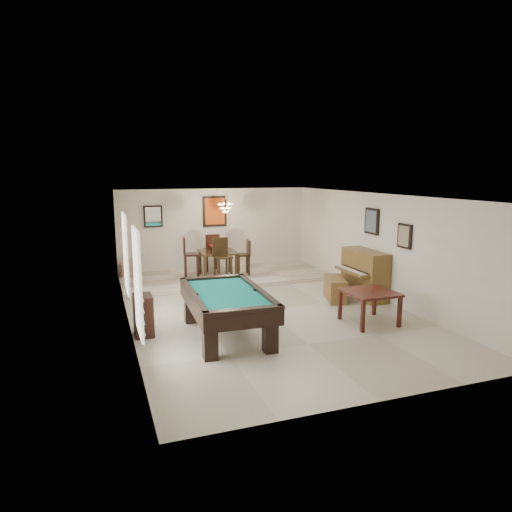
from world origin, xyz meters
TOP-DOWN VIEW (x-y plane):
  - ground_plane at (0.00, 0.00)m, footprint 6.00×9.00m
  - wall_back at (0.00, 4.50)m, footprint 6.00×0.04m
  - wall_front at (0.00, -4.50)m, footprint 6.00×0.04m
  - wall_left at (-3.00, 0.00)m, footprint 0.04×9.00m
  - wall_right at (3.00, 0.00)m, footprint 0.04×9.00m
  - ceiling at (0.00, 0.00)m, footprint 6.00×9.00m
  - dining_step at (0.00, 3.25)m, footprint 6.00×2.50m
  - window_left_front at (-2.97, -2.20)m, footprint 0.06×1.00m
  - window_left_rear at (-2.97, 0.60)m, footprint 0.06×1.00m
  - pool_table at (-1.28, -1.32)m, footprint 1.48×2.61m
  - square_table at (1.72, -1.60)m, footprint 1.01×1.01m
  - upright_piano at (2.58, 0.15)m, footprint 0.81×1.44m
  - piano_bench at (1.92, 0.19)m, footprint 0.69×1.08m
  - apothecary_chest at (-2.78, -0.75)m, footprint 0.35×0.53m
  - dining_table at (-0.26, 3.17)m, footprint 1.10×1.10m
  - flower_vase at (-0.26, 3.17)m, footprint 0.20×0.20m
  - dining_chair_south at (-0.31, 2.46)m, footprint 0.49×0.49m
  - dining_chair_north at (-0.25, 3.96)m, footprint 0.45×0.45m
  - dining_chair_west at (-1.03, 3.19)m, footprint 0.50×0.50m
  - dining_chair_east at (0.48, 3.13)m, footprint 0.42×0.42m
  - corner_bench at (-2.64, 4.10)m, footprint 0.53×0.60m
  - chandelier at (0.00, 3.20)m, footprint 0.44×0.44m
  - back_painting at (0.00, 4.46)m, footprint 0.75×0.06m
  - back_mirror at (-1.90, 4.46)m, footprint 0.55×0.06m
  - right_picture_upper at (2.96, 0.30)m, footprint 0.06×0.55m
  - right_picture_lower at (2.96, -1.00)m, footprint 0.06×0.45m

SIDE VIEW (x-z plane):
  - ground_plane at x=0.00m, z-range -0.02..0.00m
  - dining_step at x=0.00m, z-range 0.00..0.12m
  - piano_bench at x=1.92m, z-range 0.00..0.56m
  - square_table at x=1.72m, z-range 0.00..0.69m
  - corner_bench at x=-2.64m, z-range 0.12..0.58m
  - apothecary_chest at x=-2.78m, z-range 0.00..0.79m
  - pool_table at x=-1.28m, z-range 0.00..0.85m
  - dining_table at x=-0.26m, z-range 0.12..0.97m
  - upright_piano at x=2.58m, z-range 0.00..1.20m
  - dining_chair_east at x=0.48m, z-range 0.12..1.15m
  - dining_chair_north at x=-0.25m, z-range 0.12..1.27m
  - dining_chair_west at x=-1.03m, z-range 0.12..1.31m
  - dining_chair_south at x=-0.31m, z-range 0.12..1.33m
  - flower_vase at x=-0.26m, z-range 0.97..1.24m
  - wall_back at x=0.00m, z-range 0.00..2.60m
  - wall_front at x=0.00m, z-range 0.00..2.60m
  - wall_left at x=-3.00m, z-range 0.00..2.60m
  - wall_right at x=3.00m, z-range 0.00..2.60m
  - window_left_front at x=-2.97m, z-range 0.55..2.25m
  - window_left_rear at x=-2.97m, z-range 0.55..2.25m
  - right_picture_lower at x=2.96m, z-range 1.42..1.98m
  - back_mirror at x=-1.90m, z-range 1.48..2.12m
  - back_painting at x=0.00m, z-range 1.42..2.38m
  - right_picture_upper at x=2.96m, z-range 1.57..2.23m
  - chandelier at x=0.00m, z-range 1.90..2.50m
  - ceiling at x=0.00m, z-range 2.58..2.62m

